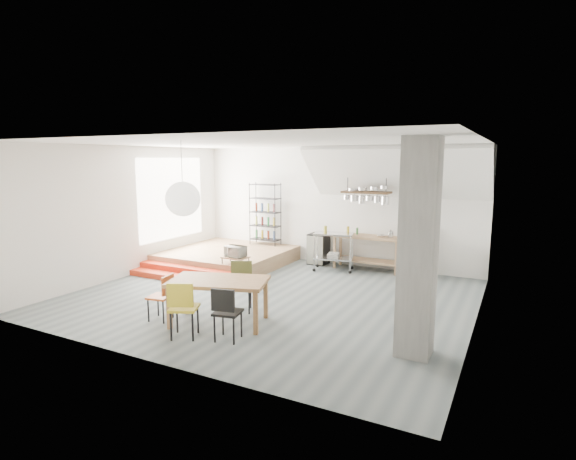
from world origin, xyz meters
The scene contains 26 objects.
floor centered at (0.00, 0.00, 0.00)m, with size 8.00×8.00×0.00m, color slate.
wall_back centered at (0.00, 3.50, 1.60)m, with size 8.00×0.04×3.20m, color silver.
wall_left centered at (-4.00, 0.00, 1.60)m, with size 0.04×7.00×3.20m, color silver.
wall_right centered at (4.00, 0.00, 1.60)m, with size 0.04×7.00×3.20m, color silver.
ceiling centered at (0.00, 0.00, 3.20)m, with size 8.00×7.00×0.02m, color white.
slope_ceiling centered at (1.80, 2.90, 2.55)m, with size 4.40×1.80×0.15m, color white.
window_pane centered at (-3.98, 1.50, 1.80)m, with size 0.02×2.50×2.20m, color white.
platform centered at (-2.50, 2.00, 0.20)m, with size 3.00×3.00×0.40m, color #966E4B.
step_lower centered at (-2.50, 0.05, 0.07)m, with size 3.00×0.35×0.13m, color red.
step_upper centered at (-2.50, 0.40, 0.13)m, with size 3.00×0.35×0.27m, color red.
concrete_column centered at (3.30, -1.50, 1.60)m, with size 0.50×0.50×3.20m, color slate.
kitchen_counter centered at (1.10, 3.15, 0.63)m, with size 1.80×0.60×0.91m.
stove centered at (2.50, 3.16, 0.48)m, with size 0.60×0.60×1.18m.
pot_rack centered at (1.13, 2.92, 1.98)m, with size 1.20×0.50×1.43m.
wire_shelving centered at (-2.00, 3.20, 1.33)m, with size 0.88×0.38×1.80m.
microwave_shelf centered at (-1.40, 0.75, 0.55)m, with size 0.60×0.40×0.16m.
paper_lantern centered at (-0.60, -1.99, 2.20)m, with size 0.60×0.60×0.60m, color white.
dining_table centered at (-0.03, -1.80, 0.71)m, with size 1.89×1.42×0.80m.
chair_mustard centered at (-0.13, -2.63, 0.57)m, with size 0.58×0.58×0.96m.
chair_black centered at (0.55, -2.40, 0.53)m, with size 0.48×0.48×0.89m.
chair_olive centered at (-0.08, -1.02, 0.56)m, with size 0.58×0.58×0.94m.
chair_red centered at (-1.01, -2.13, 0.50)m, with size 0.45×0.45×0.84m.
rolling_cart centered at (0.35, 2.68, 0.64)m, with size 1.10×0.78×0.99m.
mini_fridge centered at (-0.30, 3.20, 0.42)m, with size 0.50×0.50×0.85m, color black.
microwave centered at (-1.40, 0.75, 0.70)m, with size 0.48×0.32×0.26m, color beige.
bowl centered at (1.49, 3.10, 0.94)m, with size 0.22×0.22×0.05m, color silver.
Camera 1 is at (4.55, -7.99, 2.88)m, focal length 28.00 mm.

